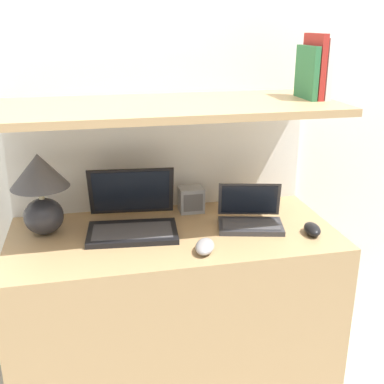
% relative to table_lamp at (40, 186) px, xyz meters
% --- Properties ---
extents(wall_back, '(6.00, 0.05, 2.40)m').
position_rel_table_lamp_xyz_m(wall_back, '(0.50, 0.26, 0.24)').
color(wall_back, white).
rests_on(wall_back, ground_plane).
extents(desk, '(1.29, 0.59, 0.77)m').
position_rel_table_lamp_xyz_m(desk, '(0.50, -0.10, -0.58)').
color(desk, tan).
rests_on(desk, ground_plane).
extents(back_riser, '(1.29, 0.04, 1.24)m').
position_rel_table_lamp_xyz_m(back_riser, '(0.50, 0.21, -0.34)').
color(back_riser, white).
rests_on(back_riser, ground_plane).
extents(shelf, '(1.29, 0.53, 0.03)m').
position_rel_table_lamp_xyz_m(shelf, '(0.50, -0.04, 0.29)').
color(shelf, tan).
rests_on(shelf, back_riser).
extents(table_lamp, '(0.22, 0.22, 0.32)m').
position_rel_table_lamp_xyz_m(table_lamp, '(0.00, 0.00, 0.00)').
color(table_lamp, '#2D2D33').
rests_on(table_lamp, desk).
extents(laptop_large, '(0.38, 0.34, 0.23)m').
position_rel_table_lamp_xyz_m(laptop_large, '(0.34, -0.04, -0.14)').
color(laptop_large, black).
rests_on(laptop_large, desk).
extents(laptop_small, '(0.29, 0.24, 0.16)m').
position_rel_table_lamp_xyz_m(laptop_small, '(0.81, -0.10, -0.16)').
color(laptop_small, '#333338').
rests_on(laptop_small, desk).
extents(computer_mouse, '(0.11, 0.14, 0.04)m').
position_rel_table_lamp_xyz_m(computer_mouse, '(0.58, -0.29, -0.17)').
color(computer_mouse, '#99999E').
rests_on(computer_mouse, desk).
extents(second_mouse, '(0.08, 0.12, 0.04)m').
position_rel_table_lamp_xyz_m(second_mouse, '(1.02, -0.24, -0.17)').
color(second_mouse, black).
rests_on(second_mouse, desk).
extents(router_box, '(0.11, 0.09, 0.11)m').
position_rel_table_lamp_xyz_m(router_box, '(0.61, 0.10, -0.14)').
color(router_box, gray).
rests_on(router_box, desk).
extents(book_white, '(0.02, 0.17, 0.23)m').
position_rel_table_lamp_xyz_m(book_white, '(1.10, -0.04, 0.42)').
color(book_white, silver).
rests_on(book_white, shelf).
extents(book_red, '(0.02, 0.17, 0.25)m').
position_rel_table_lamp_xyz_m(book_red, '(1.07, -0.04, 0.43)').
color(book_red, '#A82823').
rests_on(book_red, shelf).
extents(book_green, '(0.02, 0.17, 0.20)m').
position_rel_table_lamp_xyz_m(book_green, '(1.04, -0.04, 0.41)').
color(book_green, '#2D7042').
rests_on(book_green, shelf).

